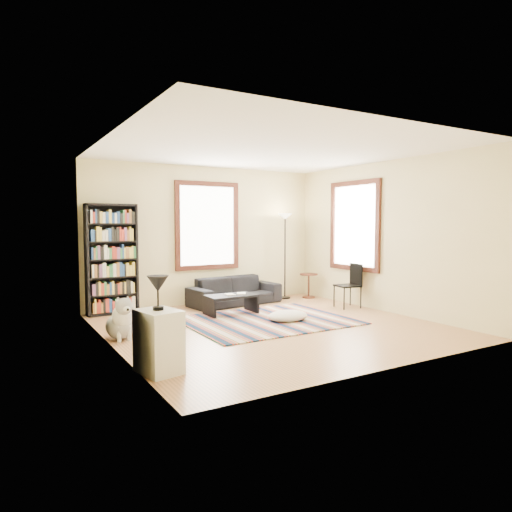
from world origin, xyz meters
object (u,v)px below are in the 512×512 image
coffee_table (231,305)px  folding_chair (347,286)px  bookshelf (112,259)px  side_table (309,286)px  sofa (235,291)px  white_cabinet (159,341)px  floor_cushion (288,316)px  floor_lamp (285,256)px  dog (120,318)px

coffee_table → folding_chair: (2.29, -0.53, 0.25)m
bookshelf → side_table: bookshelf is taller
folding_chair → sofa: bearing=149.1°
coffee_table → white_cabinet: white_cabinet is taller
sofa → coffee_table: bearing=-128.6°
coffee_table → floor_cushion: coffee_table is taller
coffee_table → white_cabinet: 3.27m
floor_cushion → white_cabinet: 3.12m
coffee_table → white_cabinet: (-2.16, -2.45, 0.17)m
floor_lamp → white_cabinet: (-4.00, -3.45, -0.58)m
coffee_table → folding_chair: folding_chair is taller
bookshelf → side_table: (4.17, -0.38, -0.73)m
sofa → coffee_table: 1.05m
dog → sofa: bearing=27.1°
bookshelf → floor_cushion: (2.40, -2.14, -0.91)m
side_table → folding_chair: 1.33m
side_table → white_cabinet: (-4.50, -3.24, 0.08)m
floor_cushion → floor_lamp: 2.48m
floor_lamp → dog: (-4.01, -1.72, -0.62)m
bookshelf → floor_cushion: bearing=-41.6°
sofa → white_cabinet: (-2.71, -3.35, 0.07)m
bookshelf → folding_chair: bookshelf is taller
white_cabinet → floor_lamp: bearing=28.9°
bookshelf → coffee_table: size_ratio=2.22×
sofa → dog: bearing=-156.1°
floor_lamp → white_cabinet: 5.31m
white_cabinet → dog: (-0.00, 1.72, -0.04)m
floor_cushion → dog: (-2.74, 0.24, 0.22)m
sofa → folding_chair: (1.74, -1.43, 0.15)m
floor_lamp → white_cabinet: floor_lamp is taller
side_table → folding_chair: size_ratio=0.63×
floor_cushion → folding_chair: (1.71, 0.44, 0.34)m
folding_chair → dog: (-4.45, -0.19, -0.12)m
side_table → sofa: bearing=176.6°
sofa → dog: (-2.71, -1.62, 0.03)m
sofa → folding_chair: folding_chair is taller
side_table → folding_chair: bearing=-92.2°
floor_cushion → floor_lamp: (1.27, 1.97, 0.84)m
floor_lamp → dog: size_ratio=3.05×
white_cabinet → sofa: bearing=39.3°
floor_cushion → floor_lamp: bearing=57.2°
sofa → coffee_table: (-0.55, -0.89, -0.10)m
bookshelf → white_cabinet: (-0.33, -3.62, -0.65)m
folding_chair → side_table: bearing=96.2°
folding_chair → white_cabinet: 4.85m
bookshelf → folding_chair: (4.12, -1.70, -0.57)m
bookshelf → floor_lamp: (3.67, -0.17, -0.07)m
sofa → side_table: size_ratio=3.53×
white_cabinet → floor_cushion: bearing=16.6°
bookshelf → folding_chair: 4.49m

